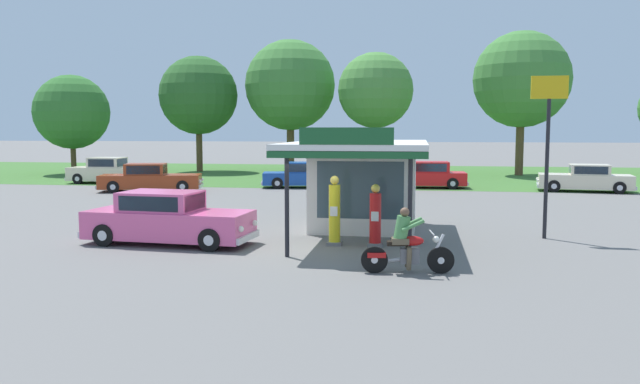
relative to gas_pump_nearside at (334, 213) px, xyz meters
name	(u,v)px	position (x,y,z in m)	size (l,w,h in m)	color
ground_plane	(310,250)	(-0.57, -0.92, -0.94)	(300.00, 300.00, 0.00)	slate
grass_verge_strip	(379,174)	(-0.57, 29.08, -0.94)	(120.00, 24.00, 0.01)	#3D6B2D
service_station_kiosk	(364,178)	(0.60, 2.88, 0.82)	(4.15, 7.66, 3.46)	silver
gas_pump_nearside	(334,213)	(0.00, 0.00, 0.00)	(0.44, 0.44, 2.06)	slate
gas_pump_offside	(375,218)	(1.20, 0.00, -0.11)	(0.44, 0.44, 1.83)	slate
motorcycle_with_rider	(406,246)	(2.17, -3.35, -0.29)	(2.21, 0.70, 1.58)	black
featured_classic_sedan	(168,220)	(-4.95, -0.58, -0.22)	(5.22, 2.19, 1.57)	#E55993
parked_car_second_row_spare	(150,179)	(-12.19, 14.31, -0.26)	(5.81, 3.02, 1.53)	#993819
parked_car_back_row_far_right	(423,176)	(2.67, 18.87, -0.25)	(5.38, 2.15, 1.53)	red
parked_car_back_row_left	(585,179)	(11.46, 17.91, -0.26)	(5.16, 2.50, 1.49)	beige
parked_car_back_row_centre	(308,176)	(-4.01, 17.91, -0.27)	(5.69, 2.71, 1.49)	#19479E
parked_car_back_row_centre_right	(110,172)	(-16.90, 18.85, -0.22)	(5.30, 2.10, 1.63)	beige
bystander_chatting_near_pumps	(383,192)	(0.98, 7.67, -0.10)	(0.35, 0.35, 1.58)	brown
tree_oak_distant_spare	(198,95)	(-15.10, 30.31, 5.14)	(6.25, 6.25, 9.23)	brown
tree_oak_left	(520,81)	(9.63, 29.92, 5.96)	(7.03, 7.03, 10.54)	brown
tree_oak_centre	(377,91)	(-0.80, 29.83, 5.30)	(5.70, 5.70, 9.19)	brown
tree_oak_far_left	(72,114)	(-23.54, 26.06, 3.63)	(5.60, 5.60, 7.51)	brown
tree_oak_right	(292,87)	(-7.64, 31.22, 5.78)	(7.18, 7.18, 10.48)	brown
roadside_pole_sign	(548,129)	(6.36, 2.14, 2.48)	(1.10, 0.12, 5.04)	black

